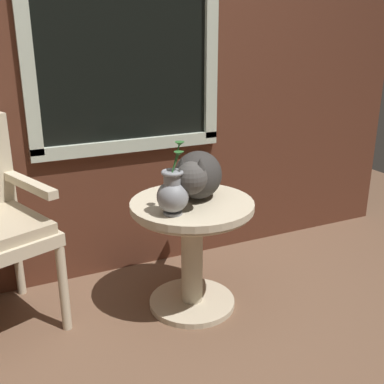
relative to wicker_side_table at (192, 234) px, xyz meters
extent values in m
plane|color=brown|center=(-0.27, -0.11, -0.40)|extent=(6.00, 6.00, 0.00)
cube|color=#562D1E|center=(-0.27, 0.56, 0.90)|extent=(4.00, 0.04, 2.60)
cube|color=beige|center=(-0.14, 0.52, 0.35)|extent=(1.06, 0.03, 0.07)
cube|color=beige|center=(-0.63, 0.52, 0.84)|extent=(0.07, 0.03, 0.98)
cube|color=beige|center=(0.36, 0.52, 0.84)|extent=(0.07, 0.03, 0.98)
cube|color=black|center=(-0.14, 0.53, 0.84)|extent=(0.97, 0.01, 0.96)
cylinder|color=beige|center=(0.00, 0.00, -0.39)|extent=(0.44, 0.44, 0.03)
cylinder|color=beige|center=(0.00, 0.00, -0.12)|extent=(0.11, 0.11, 0.51)
cylinder|color=beige|center=(0.00, 0.00, 0.15)|extent=(0.60, 0.60, 0.03)
torus|color=beige|center=(0.00, 0.00, 0.13)|extent=(0.58, 0.58, 0.02)
cylinder|color=beige|center=(-0.63, 0.07, -0.18)|extent=(0.04, 0.04, 0.44)
cylinder|color=beige|center=(-0.79, 0.50, -0.18)|extent=(0.04, 0.04, 0.44)
cube|color=beige|center=(-0.71, 0.28, 0.28)|extent=(0.21, 0.45, 0.04)
ellipsoid|color=#33302D|center=(0.05, 0.05, 0.29)|extent=(0.35, 0.36, 0.23)
sphere|color=#494643|center=(-0.05, -0.10, 0.33)|extent=(0.15, 0.15, 0.15)
cone|color=#33302D|center=(-0.09, -0.08, 0.40)|extent=(0.05, 0.05, 0.05)
cone|color=#33302D|center=(-0.02, -0.13, 0.40)|extent=(0.05, 0.05, 0.05)
cylinder|color=#33302D|center=(0.17, 0.21, 0.22)|extent=(0.19, 0.23, 0.05)
cylinder|color=gray|center=(-0.15, -0.10, 0.18)|extent=(0.09, 0.09, 0.01)
ellipsoid|color=gray|center=(-0.15, -0.10, 0.25)|extent=(0.14, 0.14, 0.14)
cylinder|color=gray|center=(-0.15, -0.10, 0.34)|extent=(0.08, 0.08, 0.06)
torus|color=gray|center=(-0.15, -0.10, 0.37)|extent=(0.10, 0.10, 0.02)
cylinder|color=#2D662D|center=(-0.12, -0.09, 0.43)|extent=(0.05, 0.03, 0.12)
cone|color=#2D662D|center=(-0.10, -0.08, 0.49)|extent=(0.04, 0.04, 0.02)
cylinder|color=#2D662D|center=(-0.13, -0.10, 0.41)|extent=(0.04, 0.01, 0.08)
cone|color=#2D662D|center=(-0.11, -0.10, 0.45)|extent=(0.04, 0.04, 0.02)
camera|label=1|loc=(-0.90, -1.92, 0.96)|focal=43.89mm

